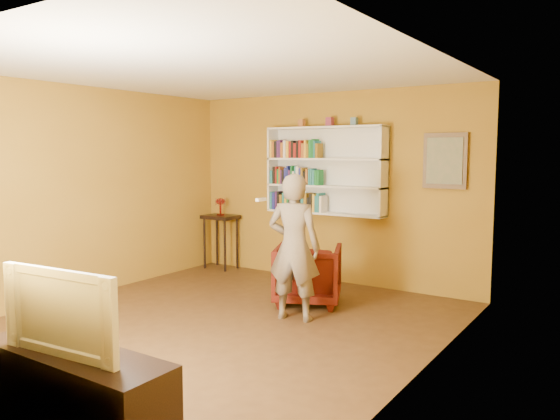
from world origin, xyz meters
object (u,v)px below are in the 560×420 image
object	(u,v)px
console_table	(221,224)
television	(71,309)
bookshelf	(327,171)
tv_cabinet	(75,391)
ruby_lustre	(220,203)
person	(294,247)
armchair	(308,274)

from	to	relation	value
console_table	television	size ratio (longest dim) A/B	0.86
console_table	bookshelf	bearing A→B (deg)	4.97
bookshelf	television	size ratio (longest dim) A/B	1.81
tv_cabinet	bookshelf	bearing A→B (deg)	98.11
ruby_lustre	person	world-z (taller)	person
bookshelf	armchair	distance (m)	1.71
tv_cabinet	console_table	bearing A→B (deg)	119.05
console_table	person	xyz separation A→B (m)	(2.41, -1.62, 0.10)
television	bookshelf	bearing A→B (deg)	92.94
console_table	person	world-z (taller)	person
bookshelf	ruby_lustre	distance (m)	1.92
ruby_lustre	armchair	size ratio (longest dim) A/B	0.34
console_table	ruby_lustre	distance (m)	0.34
person	console_table	bearing A→B (deg)	-47.87
armchair	television	world-z (taller)	television
bookshelf	console_table	distance (m)	2.04
person	bookshelf	bearing A→B (deg)	-86.17
person	tv_cabinet	world-z (taller)	person
television	console_table	bearing A→B (deg)	113.89
armchair	console_table	bearing A→B (deg)	-48.30
bookshelf	armchair	size ratio (longest dim) A/B	2.24
person	tv_cabinet	xyz separation A→B (m)	(0.09, -2.88, -0.54)
ruby_lustre	tv_cabinet	distance (m)	5.21
bookshelf	person	size ratio (longest dim) A/B	1.10
bookshelf	armchair	world-z (taller)	bookshelf
console_table	armchair	xyz separation A→B (m)	(2.20, -0.97, -0.35)
ruby_lustre	armchair	bearing A→B (deg)	-23.79
bookshelf	armchair	bearing A→B (deg)	-72.06
bookshelf	tv_cabinet	size ratio (longest dim) A/B	1.17
bookshelf	television	bearing A→B (deg)	-81.89
bookshelf	television	distance (m)	4.77
tv_cabinet	television	world-z (taller)	television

